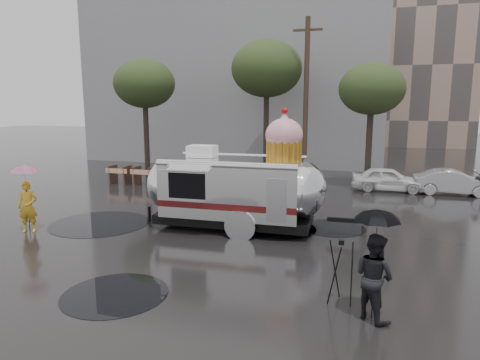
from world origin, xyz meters
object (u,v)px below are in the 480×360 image
(person_right, at_px, (374,277))
(person_left, at_px, (28,207))
(tripod, at_px, (340,266))
(airstream_trailer, at_px, (237,186))

(person_right, bearing_deg, person_left, 27.82)
(person_right, relative_size, tripod, 1.24)
(airstream_trailer, bearing_deg, tripod, -53.25)
(person_left, height_order, person_right, person_right)
(person_right, height_order, tripod, person_right)
(airstream_trailer, xyz_separation_m, person_left, (-6.73, -2.49, -0.64))
(person_left, distance_m, person_right, 11.65)
(tripod, bearing_deg, person_right, -39.35)
(airstream_trailer, height_order, person_left, airstream_trailer)
(person_right, bearing_deg, tripod, 5.38)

